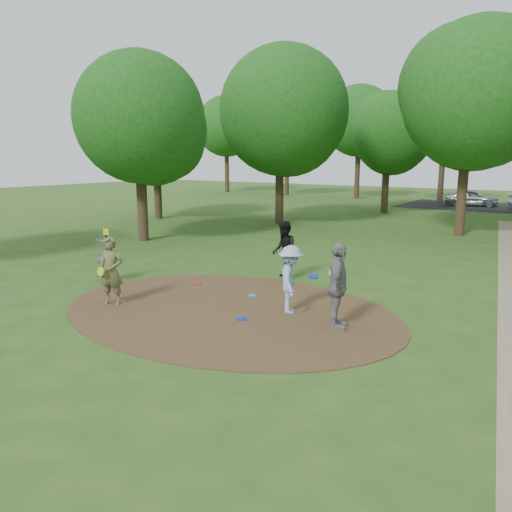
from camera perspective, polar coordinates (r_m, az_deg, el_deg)
The scene contains 13 objects.
ground at distance 11.78m, azimuth -3.25°, elevation -6.21°, with size 100.00×100.00×0.00m, color #2D5119.
dirt_clearing at distance 11.77m, azimuth -3.25°, elevation -6.17°, with size 8.40×8.40×0.02m, color #47301C.
parking_lot at distance 39.42m, azimuth 26.63°, elevation 4.96°, with size 14.00×8.00×0.01m, color black.
player_observer_with_disc at distance 12.48m, azimuth -16.21°, elevation -1.68°, with size 0.72×0.61×1.67m.
player_throwing_with_disc at distance 11.42m, azimuth 3.99°, elevation -2.69°, with size 1.20×1.17×1.57m.
player_walking_with_disc at distance 14.45m, azimuth 3.21°, elevation 0.59°, with size 1.02×1.06×1.72m.
player_waiting_with_disc at distance 10.44m, azimuth 9.32°, elevation -3.43°, with size 0.75×1.15×1.83m.
disc_ground_cyan at distance 12.89m, azimuth -0.40°, elevation -4.50°, with size 0.22×0.22×0.02m, color #1B97DE.
disc_ground_blue at distance 11.07m, azimuth -1.68°, elevation -7.20°, with size 0.22×0.22×0.02m, color #0C22DB.
disc_ground_red at distance 14.10m, azimuth -6.73°, elevation -3.20°, with size 0.22×0.22×0.02m, color red.
car_left at distance 39.69m, azimuth 23.42°, elevation 6.15°, with size 1.46×3.62×1.23m, color #A3A7AA.
disc_golf_basket at distance 14.83m, azimuth -16.64°, elevation 0.46°, with size 0.63×0.63×1.54m.
tree_ring at distance 20.38m, azimuth 18.77°, elevation 15.88°, with size 37.19×45.87×9.75m.
Camera 1 is at (6.76, -8.97, 3.54)m, focal length 35.00 mm.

